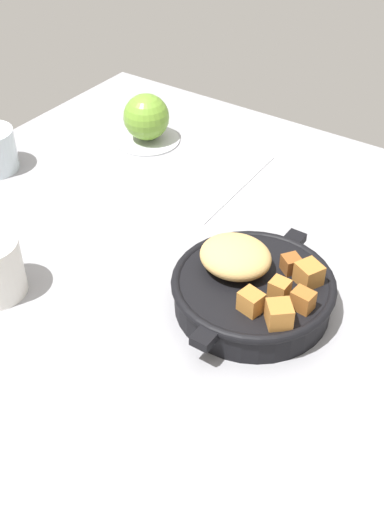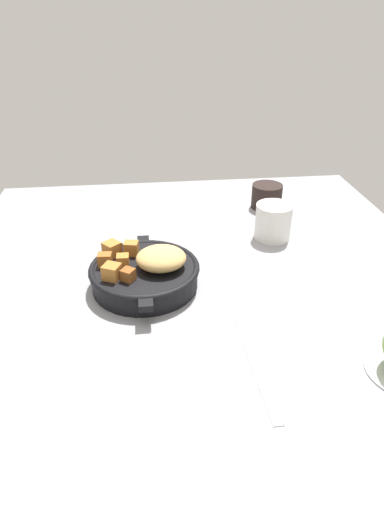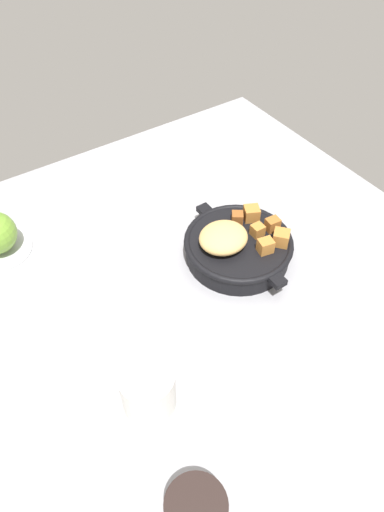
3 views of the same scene
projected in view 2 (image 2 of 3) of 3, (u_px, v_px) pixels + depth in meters
The scene contains 5 objects.
ground_plane at pixel (200, 279), 88.60cm from camera, with size 101.71×98.80×2.40cm, color gray.
cast_iron_skillet at pixel (146, 272), 82.81cm from camera, with size 24.72×20.46×8.09cm.
butter_knife at pixel (255, 362), 66.48cm from camera, with size 22.95×1.60×0.36cm, color silver.
ceramic_mug_white at pixel (273, 222), 99.22cm from camera, with size 7.96×7.96×7.95cm, color silver.
coffee_mug_dark at pixel (267, 196), 114.30cm from camera, with size 7.69×7.69×6.06cm, color black.
Camera 2 is at (73.62, -9.99, 47.30)cm, focal length 31.41 mm.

